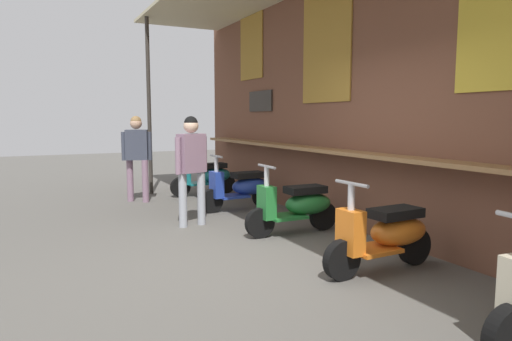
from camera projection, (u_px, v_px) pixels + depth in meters
ground_plane at (256, 262)px, 4.99m from camera, size 33.66×33.66×0.00m
market_stall_facade at (393, 75)px, 5.60m from camera, size 12.02×2.18×3.88m
scooter_teal at (207, 176)px, 9.33m from camera, size 0.46×1.40×0.97m
scooter_blue at (242, 187)px, 7.82m from camera, size 0.46×1.40×0.97m
scooter_green at (298, 205)px, 6.21m from camera, size 0.46×1.40×0.97m
scooter_orange at (386, 234)px, 4.68m from camera, size 0.46×1.40×0.97m
shopper_browsing at (137, 150)px, 8.49m from camera, size 0.35×0.53×1.62m
shopper_passing at (192, 159)px, 6.57m from camera, size 0.32×0.53×1.61m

